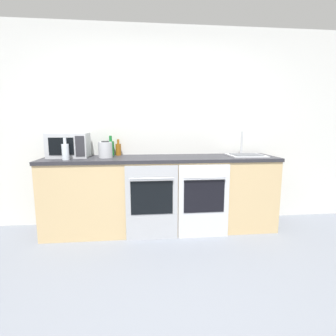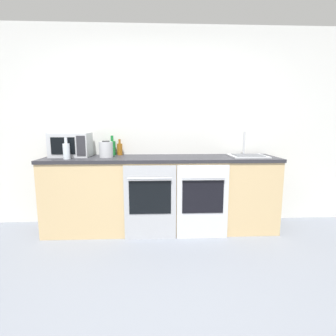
% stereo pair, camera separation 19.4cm
% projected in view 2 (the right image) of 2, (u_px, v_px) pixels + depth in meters
% --- Properties ---
extents(ground_plane, '(16.00, 16.00, 0.00)m').
position_uv_depth(ground_plane, '(167.00, 322.00, 1.79)').
color(ground_plane, slate).
extents(wall_back, '(10.00, 0.06, 2.60)m').
position_uv_depth(wall_back, '(161.00, 127.00, 3.54)').
color(wall_back, silver).
rests_on(wall_back, ground_plane).
extents(counter_back, '(2.89, 0.63, 0.94)m').
position_uv_depth(counter_back, '(161.00, 193.00, 3.34)').
color(counter_back, tan).
rests_on(counter_back, ground_plane).
extents(oven_left, '(0.60, 0.06, 0.88)m').
position_uv_depth(oven_left, '(150.00, 202.00, 3.02)').
color(oven_left, '#A8AAAF').
rests_on(oven_left, ground_plane).
extents(oven_right, '(0.60, 0.06, 0.88)m').
position_uv_depth(oven_right, '(203.00, 202.00, 3.05)').
color(oven_right, silver).
rests_on(oven_right, ground_plane).
extents(microwave, '(0.47, 0.33, 0.30)m').
position_uv_depth(microwave, '(71.00, 145.00, 3.28)').
color(microwave, '#B7BABF').
rests_on(microwave, counter_back).
extents(bottle_green, '(0.09, 0.09, 0.26)m').
position_uv_depth(bottle_green, '(112.00, 148.00, 3.45)').
color(bottle_green, '#19722D').
rests_on(bottle_green, counter_back).
extents(bottle_amber, '(0.07, 0.07, 0.21)m').
position_uv_depth(bottle_amber, '(120.00, 149.00, 3.46)').
color(bottle_amber, '#8C5114').
rests_on(bottle_amber, counter_back).
extents(bottle_clear, '(0.08, 0.08, 0.25)m').
position_uv_depth(bottle_clear, '(66.00, 151.00, 3.04)').
color(bottle_clear, silver).
rests_on(bottle_clear, counter_back).
extents(kettle, '(0.17, 0.17, 0.20)m').
position_uv_depth(kettle, '(106.00, 149.00, 3.23)').
color(kettle, '#B7BABF').
rests_on(kettle, counter_back).
extents(sink, '(0.44, 0.41, 0.31)m').
position_uv_depth(sink, '(248.00, 155.00, 3.32)').
color(sink, '#B7BABF').
rests_on(sink, counter_back).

